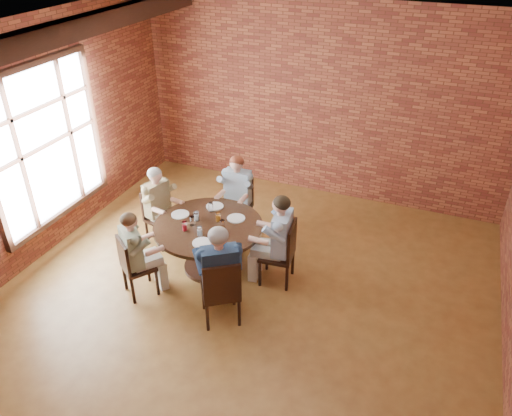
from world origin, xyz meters
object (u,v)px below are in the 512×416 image
at_px(chair_c, 158,214).
at_px(smartphone, 209,248).
at_px(diner_b, 236,196).
at_px(chair_d, 133,265).
at_px(chair_a, 283,251).
at_px(diner_c, 160,207).
at_px(diner_a, 277,240).
at_px(diner_e, 220,274).
at_px(dining_table, 209,238).
at_px(diner_d, 137,254).
at_px(chair_b, 239,202).
at_px(chair_e, 221,290).

relative_size(chair_c, smartphone, 6.09).
relative_size(diner_b, chair_d, 1.47).
distance_m(chair_a, diner_b, 1.46).
xyz_separation_m(diner_b, diner_c, (-0.95, -0.74, -0.02)).
relative_size(diner_a, diner_c, 1.06).
distance_m(chair_a, chair_d, 2.04).
xyz_separation_m(chair_d, diner_e, (1.28, 0.03, 0.21)).
relative_size(diner_b, smartphone, 8.83).
bearing_deg(diner_a, dining_table, -90.00).
xyz_separation_m(chair_a, diner_a, (-0.09, -0.01, 0.17)).
distance_m(dining_table, diner_c, 1.03).
xyz_separation_m(diner_d, smartphone, (0.90, 0.36, 0.11)).
distance_m(chair_d, diner_e, 1.29).
distance_m(chair_b, diner_b, 0.18).
xyz_separation_m(chair_b, chair_d, (-0.64, -2.03, -0.01)).
relative_size(dining_table, diner_b, 1.16).
relative_size(diner_b, diner_c, 1.03).
xyz_separation_m(chair_a, chair_c, (-2.14, 0.21, -0.02)).
bearing_deg(diner_a, chair_a, 90.00).
height_order(chair_b, diner_d, diner_d).
height_order(dining_table, smartphone, smartphone).
distance_m(chair_c, chair_e, 2.14).
bearing_deg(chair_d, diner_d, -90.00).
xyz_separation_m(dining_table, chair_e, (0.65, -0.95, -0.00)).
distance_m(chair_a, smartphone, 1.05).
distance_m(chair_d, chair_e, 1.33).
bearing_deg(dining_table, diner_b, 91.86).
bearing_deg(dining_table, diner_e, -55.58).
bearing_deg(diner_b, dining_table, -90.00).
relative_size(chair_b, diner_b, 0.70).
distance_m(diner_c, chair_d, 1.25).
xyz_separation_m(chair_c, chair_e, (1.71, -1.28, 0.03)).
bearing_deg(diner_a, diner_d, -65.97).
relative_size(dining_table, diner_d, 1.21).
xyz_separation_m(chair_d, chair_e, (1.33, -0.05, 0.03)).
bearing_deg(diner_c, chair_b, -31.79).
distance_m(chair_c, diner_c, 0.17).
relative_size(diner_a, diner_b, 1.03).
relative_size(chair_a, chair_b, 1.02).
relative_size(chair_c, chair_d, 1.01).
height_order(chair_a, chair_c, chair_a).
relative_size(diner_c, smartphone, 8.61).
distance_m(chair_c, diner_e, 2.06).
bearing_deg(smartphone, chair_e, -60.66).
bearing_deg(chair_b, diner_a, -46.41).
relative_size(chair_d, chair_e, 0.93).
bearing_deg(smartphone, diner_b, 90.59).
bearing_deg(smartphone, chair_b, 90.11).
distance_m(diner_a, diner_c, 1.99).
relative_size(dining_table, chair_b, 1.65).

